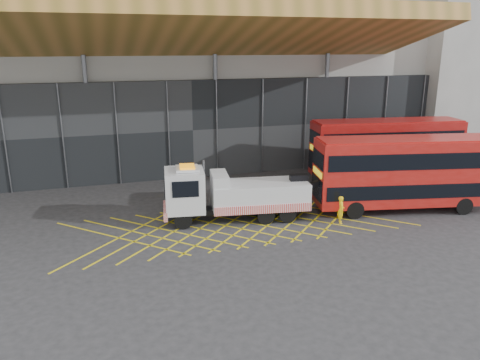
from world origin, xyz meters
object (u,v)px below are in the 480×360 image
object	(u,v)px
bus_second	(386,147)
recovery_truck	(232,194)
worker	(341,210)
bus_towed	(407,171)

from	to	relation	value
bus_second	recovery_truck	bearing A→B (deg)	-152.19
worker	bus_second	bearing A→B (deg)	-26.81
worker	recovery_truck	bearing A→B (deg)	88.52
bus_towed	bus_second	world-z (taller)	bus_second
recovery_truck	bus_towed	world-z (taller)	bus_towed
recovery_truck	bus_towed	distance (m)	11.74
recovery_truck	worker	bearing A→B (deg)	-13.53
bus_second	worker	xyz separation A→B (m)	(-8.19, -7.67, -1.87)
recovery_truck	bus_towed	size ratio (longest dim) A/B	0.87
recovery_truck	worker	world-z (taller)	recovery_truck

